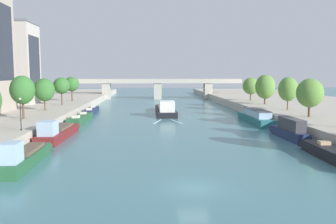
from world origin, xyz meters
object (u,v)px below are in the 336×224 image
at_px(moored_boat_right_lone, 290,130).
at_px(moored_boat_left_second, 81,119).
at_px(moored_boat_left_gap_after, 24,157).
at_px(tree_right_far, 310,93).
at_px(lamppost_left_bank, 21,112).
at_px(moored_boat_right_end, 334,154).
at_px(bridge_far, 158,86).
at_px(moored_boat_right_second, 256,117).
at_px(tree_left_nearest, 72,84).
at_px(moored_boat_left_end, 57,132).
at_px(moored_boat_left_lone, 91,111).
at_px(tree_right_by_lamp, 288,89).
at_px(barge_midriver, 166,109).
at_px(tree_left_past_mid, 61,86).
at_px(tree_right_past_mid, 251,86).
at_px(tree_left_third, 44,90).
at_px(tree_left_distant, 22,90).
at_px(tree_right_end_of_row, 265,87).

bearing_deg(moored_boat_right_lone, moored_boat_left_second, 149.67).
bearing_deg(moored_boat_left_gap_after, tree_right_far, 28.91).
bearing_deg(tree_right_far, lamppost_left_bank, -165.08).
height_order(moored_boat_right_end, bridge_far, bridge_far).
distance_m(moored_boat_right_lone, moored_boat_right_second, 15.98).
bearing_deg(tree_left_nearest, lamppost_left_bank, -85.63).
relative_size(moored_boat_left_end, moored_boat_left_lone, 1.07).
bearing_deg(tree_right_by_lamp, barge_midriver, 153.70).
distance_m(moored_boat_left_lone, tree_right_by_lamp, 43.47).
relative_size(moored_boat_left_end, lamppost_left_bank, 3.41).
bearing_deg(moored_boat_left_end, tree_right_by_lamp, 24.38).
xyz_separation_m(moored_boat_left_lone, tree_left_past_mid, (-6.68, 0.07, 5.80)).
relative_size(barge_midriver, tree_right_by_lamp, 3.17).
bearing_deg(moored_boat_left_lone, moored_boat_right_second, -28.57).
distance_m(moored_boat_left_lone, moored_boat_right_second, 37.79).
relative_size(moored_boat_left_second, tree_right_past_mid, 2.12).
height_order(tree_left_past_mid, lamppost_left_bank, tree_left_past_mid).
height_order(moored_boat_left_second, moored_boat_right_second, moored_boat_right_second).
bearing_deg(lamppost_left_bank, bridge_far, 76.36).
relative_size(moored_boat_left_gap_after, tree_right_far, 1.88).
bearing_deg(moored_boat_left_end, moored_boat_right_end, -23.95).
height_order(moored_boat_left_second, lamppost_left_bank, lamppost_left_bank).
distance_m(moored_boat_right_second, bridge_far, 65.22).
xyz_separation_m(moored_boat_left_lone, tree_left_third, (-7.10, -12.09, 5.40)).
relative_size(moored_boat_left_second, moored_boat_right_lone, 1.26).
bearing_deg(moored_boat_left_gap_after, moored_boat_left_end, 91.61).
bearing_deg(moored_boat_right_end, tree_right_far, 71.34).
relative_size(tree_left_distant, bridge_far, 0.11).
distance_m(tree_left_nearest, tree_right_past_mid, 47.40).
bearing_deg(moored_boat_left_second, tree_right_past_mid, 32.19).
xyz_separation_m(moored_boat_right_second, tree_left_distant, (-39.96, -6.97, 5.48)).
height_order(moored_boat_right_lone, tree_left_third, tree_left_third).
xyz_separation_m(moored_boat_left_second, tree_right_past_mid, (40.32, 25.38, 5.21)).
bearing_deg(moored_boat_left_end, tree_left_distant, 134.85).
distance_m(moored_boat_right_lone, bridge_far, 80.72).
height_order(moored_boat_left_end, moored_boat_right_second, moored_boat_left_end).
xyz_separation_m(moored_boat_left_end, bridge_far, (16.42, 77.04, 3.64)).
distance_m(moored_boat_right_end, tree_right_end_of_row, 46.72).
bearing_deg(tree_left_distant, lamppost_left_bank, -72.43).
bearing_deg(moored_boat_right_lone, tree_right_past_mid, 80.38).
relative_size(moored_boat_left_lone, tree_left_nearest, 2.09).
bearing_deg(tree_right_past_mid, lamppost_left_bank, -132.84).
relative_size(tree_right_far, tree_right_past_mid, 1.04).
xyz_separation_m(moored_boat_left_lone, tree_right_end_of_row, (40.66, -0.81, 5.50)).
distance_m(barge_midriver, moored_boat_right_lone, 35.83).
height_order(moored_boat_left_gap_after, moored_boat_right_end, moored_boat_left_gap_after).
bearing_deg(tree_left_distant, moored_boat_left_end, -45.15).
bearing_deg(moored_boat_left_end, tree_right_far, 9.95).
xyz_separation_m(tree_left_past_mid, bridge_far, (23.36, 44.86, -1.81)).
xyz_separation_m(tree_right_far, tree_right_by_lamp, (0.97, 11.46, 0.13)).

